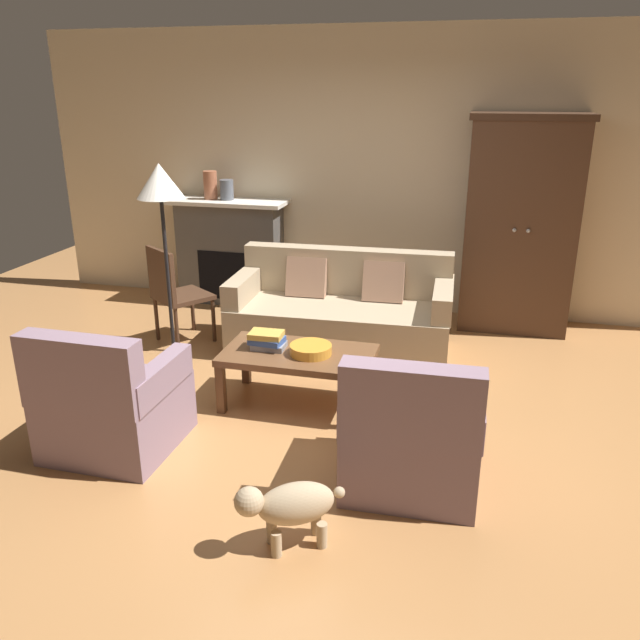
% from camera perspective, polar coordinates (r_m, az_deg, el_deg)
% --- Properties ---
extents(ground_plane, '(9.60, 9.60, 0.00)m').
position_cam_1_polar(ground_plane, '(4.71, -0.27, -8.33)').
color(ground_plane, '#B27A47').
extents(back_wall, '(7.20, 0.10, 2.80)m').
position_cam_1_polar(back_wall, '(6.70, 5.26, 12.78)').
color(back_wall, beige).
rests_on(back_wall, ground).
extents(fireplace, '(1.26, 0.48, 1.12)m').
position_cam_1_polar(fireplace, '(7.02, -7.96, 6.10)').
color(fireplace, '#4C4947').
rests_on(fireplace, ground).
extents(armoire, '(1.06, 0.57, 2.02)m').
position_cam_1_polar(armoire, '(6.36, 17.32, 8.05)').
color(armoire, '#472D1E').
rests_on(armoire, ground).
extents(couch, '(1.95, 0.92, 0.86)m').
position_cam_1_polar(couch, '(5.72, 1.91, 0.42)').
color(couch, tan).
rests_on(couch, ground).
extents(coffee_table, '(1.10, 0.60, 0.42)m').
position_cam_1_polar(coffee_table, '(4.70, -1.92, -3.46)').
color(coffee_table, brown).
rests_on(coffee_table, ground).
extents(fruit_bowl, '(0.30, 0.30, 0.07)m').
position_cam_1_polar(fruit_bowl, '(4.62, -0.83, -2.63)').
color(fruit_bowl, orange).
rests_on(fruit_bowl, coffee_table).
extents(book_stack, '(0.26, 0.19, 0.13)m').
position_cam_1_polar(book_stack, '(4.73, -4.70, -1.80)').
color(book_stack, gray).
rests_on(book_stack, coffee_table).
extents(mantel_vase_terracotta, '(0.14, 0.14, 0.29)m').
position_cam_1_polar(mantel_vase_terracotta, '(6.94, -9.70, 11.72)').
color(mantel_vase_terracotta, '#A86042').
rests_on(mantel_vase_terracotta, fireplace).
extents(mantel_vase_slate, '(0.14, 0.14, 0.21)m').
position_cam_1_polar(mantel_vase_slate, '(6.88, -8.28, 11.36)').
color(mantel_vase_slate, '#565B66').
rests_on(mantel_vase_slate, fireplace).
extents(armchair_near_left, '(0.79, 0.78, 0.88)m').
position_cam_1_polar(armchair_near_left, '(4.36, -18.06, -7.18)').
color(armchair_near_left, gray).
rests_on(armchair_near_left, ground).
extents(armchair_near_right, '(0.80, 0.79, 0.88)m').
position_cam_1_polar(armchair_near_right, '(3.83, 8.16, -10.30)').
color(armchair_near_right, gray).
rests_on(armchair_near_right, ground).
extents(side_chair_wooden, '(0.61, 0.61, 0.90)m').
position_cam_1_polar(side_chair_wooden, '(5.94, -12.85, 2.64)').
color(side_chair_wooden, '#472D1E').
rests_on(side_chair_wooden, ground).
extents(floor_lamp, '(0.36, 0.36, 1.70)m').
position_cam_1_polar(floor_lamp, '(5.10, -13.95, 10.81)').
color(floor_lamp, black).
rests_on(floor_lamp, ground).
extents(dog, '(0.51, 0.38, 0.39)m').
position_cam_1_polar(dog, '(3.38, -2.69, -16.11)').
color(dog, tan).
rests_on(dog, ground).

